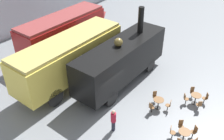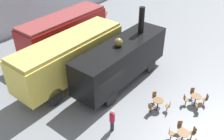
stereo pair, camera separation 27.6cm
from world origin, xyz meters
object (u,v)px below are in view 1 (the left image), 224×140
at_px(passenger_coach_vintage, 70,56).
at_px(steam_locomotive, 122,59).
at_px(cafe_chair_0, 192,91).
at_px(cafe_table_mid, 184,134).
at_px(visitor_person, 113,120).
at_px(streamlined_locomotive, 69,28).
at_px(cafe_table_far, 158,102).
at_px(cafe_table_near, 196,97).

bearing_deg(passenger_coach_vintage, steam_locomotive, -54.85).
bearing_deg(cafe_chair_0, steam_locomotive, -113.81).
relative_size(steam_locomotive, cafe_table_mid, 12.47).
bearing_deg(visitor_person, passenger_coach_vintage, 69.01).
bearing_deg(passenger_coach_vintage, cafe_chair_0, -65.63).
height_order(cafe_table_mid, visitor_person, visitor_person).
xyz_separation_m(streamlined_locomotive, cafe_table_mid, (-4.23, -13.86, -1.66)).
bearing_deg(visitor_person, cafe_chair_0, -23.20).
xyz_separation_m(cafe_table_far, visitor_person, (-3.58, 1.26, 0.33)).
xyz_separation_m(cafe_table_near, cafe_table_far, (-2.07, 1.89, 0.00)).
height_order(passenger_coach_vintage, cafe_chair_0, passenger_coach_vintage).
distance_m(cafe_table_near, cafe_table_mid, 3.77).
distance_m(passenger_coach_vintage, steam_locomotive, 4.03).
distance_m(streamlined_locomotive, visitor_person, 11.80).
bearing_deg(cafe_table_near, streamlined_locomotive, 87.69).
height_order(passenger_coach_vintage, cafe_table_far, passenger_coach_vintage).
bearing_deg(streamlined_locomotive, cafe_table_near, -92.31).
height_order(passenger_coach_vintage, visitor_person, passenger_coach_vintage).
xyz_separation_m(passenger_coach_vintage, cafe_table_mid, (-0.35, -9.87, -1.77)).
bearing_deg(cafe_table_mid, cafe_table_near, 11.40).
height_order(streamlined_locomotive, cafe_table_mid, streamlined_locomotive).
height_order(cafe_table_near, visitor_person, visitor_person).
height_order(cafe_table_far, cafe_chair_0, cafe_chair_0).
bearing_deg(cafe_table_mid, cafe_chair_0, 16.05).
bearing_deg(cafe_chair_0, cafe_table_far, -68.51).
bearing_deg(streamlined_locomotive, visitor_person, -121.76).
relative_size(steam_locomotive, cafe_chair_0, 10.49).
distance_m(cafe_table_far, cafe_chair_0, 2.99).
xyz_separation_m(cafe_table_far, cafe_chair_0, (2.64, -1.41, -0.06)).
distance_m(passenger_coach_vintage, visitor_person, 6.56).
bearing_deg(cafe_table_near, cafe_table_far, 137.61).
bearing_deg(cafe_table_far, cafe_table_mid, -121.74).
relative_size(streamlined_locomotive, cafe_table_mid, 14.98).
bearing_deg(cafe_table_near, passenger_coach_vintage, 110.15).
height_order(streamlined_locomotive, cafe_chair_0, streamlined_locomotive).
relative_size(streamlined_locomotive, cafe_chair_0, 12.59).
height_order(steam_locomotive, cafe_chair_0, steam_locomotive).
xyz_separation_m(cafe_table_mid, visitor_person, (-1.95, 3.89, 0.37)).
relative_size(cafe_chair_0, visitor_person, 0.52).
relative_size(passenger_coach_vintage, cafe_table_far, 12.64).
xyz_separation_m(streamlined_locomotive, steam_locomotive, (-1.56, -7.29, -0.07)).
bearing_deg(passenger_coach_vintage, cafe_table_mid, -92.02).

